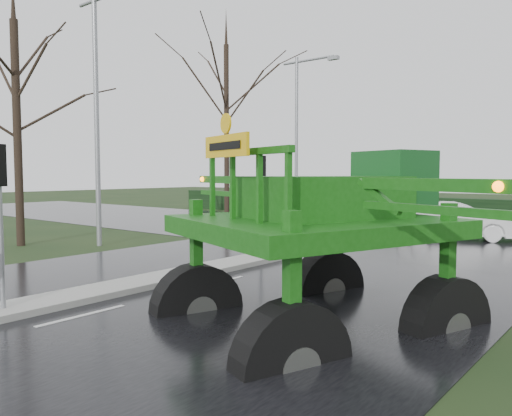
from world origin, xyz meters
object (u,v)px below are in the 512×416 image
Objects in this scene: street_light_left_near at (101,96)px; crop_sprayer at (206,200)px; street_light_left_far at (301,123)px; traffic_signal_mid at (261,184)px; white_sedan at (456,239)px.

street_light_left_near reaches higher than crop_sprayer.
street_light_left_far is 20.73m from crop_sprayer.
street_light_left_far is (0.00, 14.00, 0.00)m from street_light_left_near.
crop_sprayer is at bearing -62.44° from traffic_signal_mid.
traffic_signal_mid is 14.68m from street_light_left_far.
street_light_left_near is 11.11m from crop_sprayer.
street_light_left_near is 1.00× the size of street_light_left_far.
traffic_signal_mid is at bearing -61.14° from street_light_left_far.
street_light_left_far reaches higher than crop_sprayer.
white_sedan is at bearing 70.63° from traffic_signal_mid.
crop_sprayer is 15.31m from white_sedan.
crop_sprayer is 1.71× the size of white_sedan.
traffic_signal_mid is at bearing 12.21° from street_light_left_near.
street_light_left_near is 16.34m from white_sedan.
street_light_left_near is at bearing 119.70° from white_sedan.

